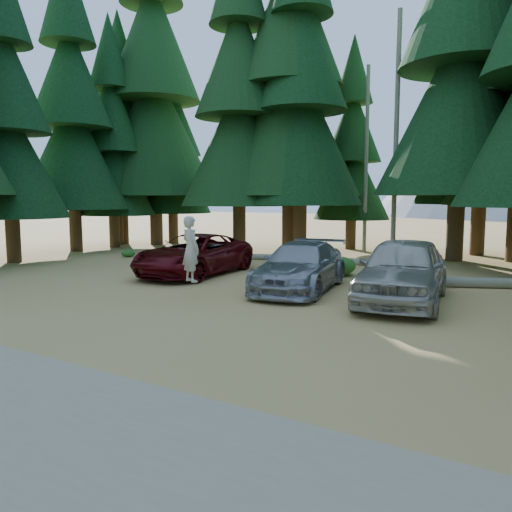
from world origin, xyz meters
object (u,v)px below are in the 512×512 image
object	(u,v)px
red_pickup	(194,254)
silver_minivan_center	(301,266)
silver_minivan_right	(403,270)
frisbee_player	(191,249)
log_left	(241,256)
log_mid	(384,265)

from	to	relation	value
red_pickup	silver_minivan_center	size ratio (longest dim) A/B	1.07
silver_minivan_right	frisbee_player	xyz separation A→B (m)	(-5.62, -2.57, 0.53)
silver_minivan_center	frisbee_player	distance (m)	3.69
red_pickup	silver_minivan_right	size ratio (longest dim) A/B	1.03
silver_minivan_center	frisbee_player	world-z (taller)	frisbee_player
silver_minivan_center	silver_minivan_right	size ratio (longest dim) A/B	0.96
log_left	frisbee_player	bearing A→B (deg)	-87.46
silver_minivan_right	log_mid	size ratio (longest dim) A/B	1.58
red_pickup	silver_minivan_right	bearing A→B (deg)	-12.62
silver_minivan_center	silver_minivan_right	world-z (taller)	silver_minivan_right
log_left	log_mid	size ratio (longest dim) A/B	1.15
silver_minivan_center	log_left	xyz separation A→B (m)	(-6.09, 5.87, -0.63)
frisbee_player	red_pickup	bearing A→B (deg)	-32.12
frisbee_player	log_mid	distance (m)	9.91
silver_minivan_right	red_pickup	bearing A→B (deg)	164.99
silver_minivan_right	log_left	bearing A→B (deg)	139.46
red_pickup	silver_minivan_center	xyz separation A→B (m)	(5.01, -0.83, -0.02)
silver_minivan_center	log_left	distance (m)	8.48
log_mid	log_left	bearing A→B (deg)	-160.19
silver_minivan_center	log_mid	bearing A→B (deg)	73.84
frisbee_player	silver_minivan_right	bearing A→B (deg)	-134.46
frisbee_player	silver_minivan_center	bearing A→B (deg)	-107.59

